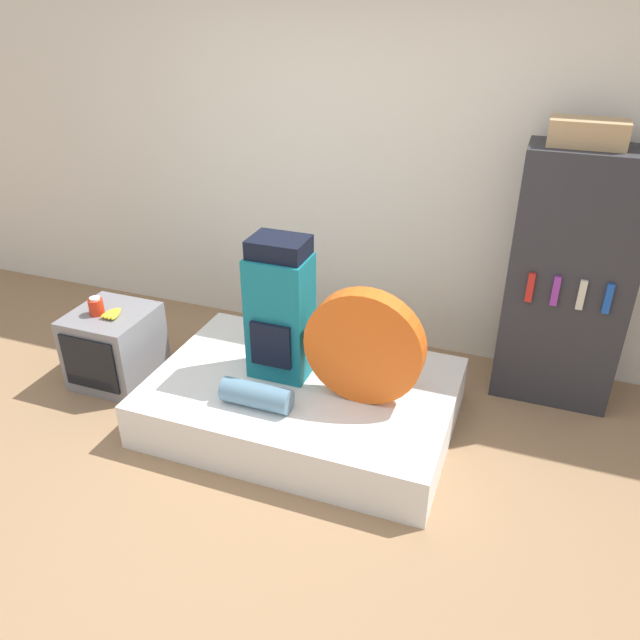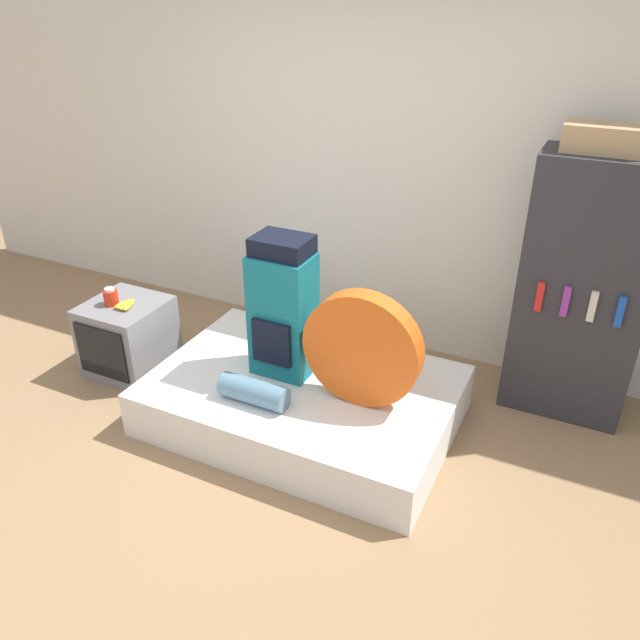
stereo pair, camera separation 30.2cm
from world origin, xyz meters
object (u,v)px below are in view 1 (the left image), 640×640
backpack (280,310)px  canister (96,306)px  cardboard_box (588,133)px  television (115,346)px  tent_bag (364,347)px  bookshelf (569,281)px  sleeping_roll (256,395)px

backpack → canister: backpack is taller
cardboard_box → television: bearing=-162.0°
tent_bag → television: tent_bag is taller
bookshelf → cardboard_box: 0.90m
backpack → bookshelf: size_ratio=0.54×
television → bookshelf: (2.81, 0.89, 0.56)m
sleeping_roll → canister: (-1.29, 0.28, 0.20)m
bookshelf → sleeping_roll: bearing=-142.6°
sleeping_roll → bookshelf: bookshelf is taller
tent_bag → canister: size_ratio=5.62×
backpack → cardboard_box: bearing=28.5°
sleeping_roll → bookshelf: bearing=37.4°
canister → bookshelf: 3.03m
tent_bag → sleeping_roll: bearing=-151.7°
television → cardboard_box: (2.75, 0.90, 1.46)m
backpack → television: bearing=-177.0°
sleeping_roll → canister: bearing=167.6°
tent_bag → canister: bearing=-179.7°
tent_bag → canister: 1.84m
tent_bag → bookshelf: bookshelf is taller
bookshelf → cardboard_box: size_ratio=3.92×
backpack → television: (-1.22, -0.06, -0.47)m
backpack → canister: size_ratio=7.19×
tent_bag → bookshelf: (1.04, 0.92, 0.18)m
backpack → bookshelf: 1.80m
sleeping_roll → cardboard_box: bearing=38.6°
cardboard_box → bookshelf: bearing=-4.2°
canister → cardboard_box: size_ratio=0.29×
backpack → cardboard_box: 2.00m
sleeping_roll → cardboard_box: size_ratio=0.99×
television → sleeping_roll: bearing=-14.6°
backpack → sleeping_roll: 0.52m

